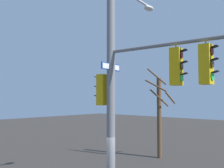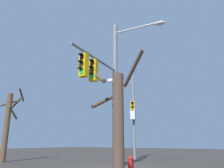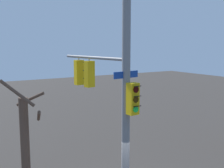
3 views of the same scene
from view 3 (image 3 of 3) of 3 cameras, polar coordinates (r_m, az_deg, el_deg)
name	(u,v)px [view 3 (image 3 of 3)]	position (r m, az deg, el deg)	size (l,w,h in m)	color
main_signal_pole_assembly	(112,82)	(9.94, 0.05, 0.43)	(4.93, 3.70, 8.53)	slate
bare_tree_behind_pole	(25,134)	(12.70, -17.77, -10.03)	(1.99, 1.98, 4.60)	brown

